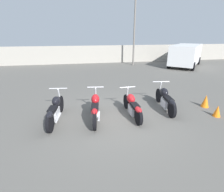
% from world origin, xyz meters
% --- Properties ---
extents(ground_plane, '(60.00, 60.00, 0.00)m').
position_xyz_m(ground_plane, '(0.00, 0.00, 0.00)').
color(ground_plane, '#5B5954').
extents(fence_back, '(40.00, 0.04, 1.74)m').
position_xyz_m(fence_back, '(0.00, 12.50, 0.87)').
color(fence_back, '#9E998E').
rests_on(fence_back, ground_plane).
extents(light_pole_left, '(0.70, 0.35, 6.39)m').
position_xyz_m(light_pole_left, '(3.96, 10.65, 3.85)').
color(light_pole_left, slate).
rests_on(light_pole_left, ground_plane).
extents(motorcycle_slot_0, '(0.66, 2.15, 1.00)m').
position_xyz_m(motorcycle_slot_0, '(-2.07, 0.28, 0.42)').
color(motorcycle_slot_0, black).
rests_on(motorcycle_slot_0, ground_plane).
extents(motorcycle_slot_1, '(0.61, 2.08, 1.03)m').
position_xyz_m(motorcycle_slot_1, '(-0.70, 0.13, 0.46)').
color(motorcycle_slot_1, black).
rests_on(motorcycle_slot_1, ground_plane).
extents(motorcycle_slot_2, '(0.62, 1.98, 0.95)m').
position_xyz_m(motorcycle_slot_2, '(0.66, 0.15, 0.41)').
color(motorcycle_slot_2, black).
rests_on(motorcycle_slot_2, ground_plane).
extents(motorcycle_slot_3, '(0.72, 2.12, 0.98)m').
position_xyz_m(motorcycle_slot_3, '(2.14, 0.50, 0.43)').
color(motorcycle_slot_3, black).
rests_on(motorcycle_slot_3, ground_plane).
extents(parked_van, '(4.75, 4.94, 1.92)m').
position_xyz_m(parked_van, '(8.48, 9.19, 1.08)').
color(parked_van, white).
rests_on(parked_van, ground_plane).
extents(traffic_cone_near, '(0.27, 0.27, 0.42)m').
position_xyz_m(traffic_cone_near, '(3.74, -0.46, 0.21)').
color(traffic_cone_near, orange).
rests_on(traffic_cone_near, ground_plane).
extents(traffic_cone_far, '(0.31, 0.31, 0.52)m').
position_xyz_m(traffic_cone_far, '(3.91, 0.41, 0.26)').
color(traffic_cone_far, orange).
rests_on(traffic_cone_far, ground_plane).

